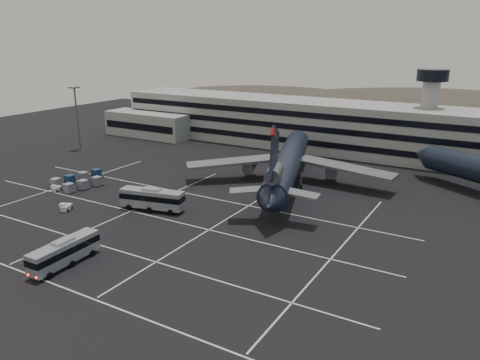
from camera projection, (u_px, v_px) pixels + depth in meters
The scene contains 11 objects.
ground at pixel (141, 224), 83.30m from camera, with size 260.00×260.00×0.00m, color black.
lane_markings at pixel (147, 224), 83.44m from camera, with size 90.00×55.62×0.01m.
terminal at pixel (292, 123), 141.36m from camera, with size 125.00×26.00×24.00m.
hills at pixel (419, 135), 218.29m from camera, with size 352.00×180.00×44.00m.
lightpole_left at pixel (76, 109), 135.32m from camera, with size 2.40×2.40×18.28m.
trijet_main at pixel (288, 164), 102.80m from camera, with size 45.03×56.19×18.08m.
bus_near at pixel (64, 251), 67.66m from camera, with size 3.24×11.57×4.05m.
bus_far at pixel (152, 198), 89.28m from camera, with size 12.92×5.61×4.45m.
tug_a at pixel (56, 188), 100.85m from camera, with size 1.88×2.43×1.39m.
tug_b at pixel (66, 207), 89.47m from camera, with size 2.28×2.77×1.55m.
uld_cluster at pixel (79, 181), 104.80m from camera, with size 9.45×13.90×2.08m.
Camera 1 is at (54.46, -57.71, 31.93)m, focal length 35.00 mm.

